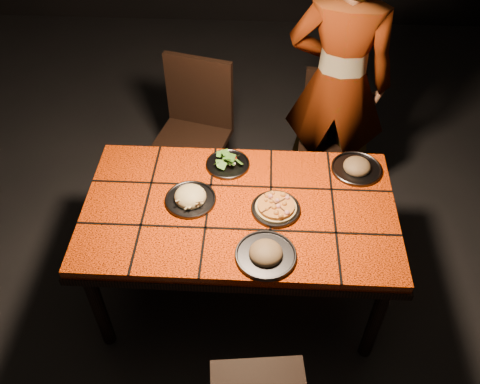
{
  "coord_description": "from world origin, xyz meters",
  "views": [
    {
      "loc": [
        0.09,
        -1.77,
        2.65
      ],
      "look_at": [
        0.0,
        0.04,
        0.82
      ],
      "focal_mm": 38.0,
      "sensor_mm": 36.0,
      "label": 1
    }
  ],
  "objects_px": {
    "dining_table": "(239,217)",
    "plate_pasta": "(190,198)",
    "diner": "(338,84)",
    "chair_far_left": "(195,124)",
    "chair_far_right": "(330,125)",
    "plate_pizza": "(276,208)"
  },
  "relations": [
    {
      "from": "chair_far_left",
      "to": "plate_pizza",
      "type": "height_order",
      "value": "chair_far_left"
    },
    {
      "from": "diner",
      "to": "chair_far_left",
      "type": "bearing_deg",
      "value": 11.12
    },
    {
      "from": "plate_pizza",
      "to": "chair_far_left",
      "type": "bearing_deg",
      "value": 120.0
    },
    {
      "from": "diner",
      "to": "plate_pasta",
      "type": "xyz_separation_m",
      "value": [
        -0.82,
        -0.9,
        -0.12
      ]
    },
    {
      "from": "plate_pizza",
      "to": "chair_far_right",
      "type": "bearing_deg",
      "value": 70.08
    },
    {
      "from": "diner",
      "to": "dining_table",
      "type": "bearing_deg",
      "value": 68.21
    },
    {
      "from": "plate_pasta",
      "to": "chair_far_right",
      "type": "bearing_deg",
      "value": 50.81
    },
    {
      "from": "chair_far_left",
      "to": "plate_pasta",
      "type": "xyz_separation_m",
      "value": [
        0.09,
        -0.87,
        0.2
      ]
    },
    {
      "from": "dining_table",
      "to": "diner",
      "type": "xyz_separation_m",
      "value": [
        0.56,
        0.93,
        0.22
      ]
    },
    {
      "from": "chair_far_left",
      "to": "plate_pizza",
      "type": "distance_m",
      "value": 1.07
    },
    {
      "from": "chair_far_left",
      "to": "chair_far_right",
      "type": "height_order",
      "value": "chair_far_left"
    },
    {
      "from": "dining_table",
      "to": "chair_far_left",
      "type": "bearing_deg",
      "value": 110.82
    },
    {
      "from": "plate_pizza",
      "to": "dining_table",
      "type": "bearing_deg",
      "value": 175.89
    },
    {
      "from": "chair_far_right",
      "to": "plate_pasta",
      "type": "height_order",
      "value": "chair_far_right"
    },
    {
      "from": "chair_far_left",
      "to": "diner",
      "type": "xyz_separation_m",
      "value": [
        0.91,
        0.03,
        0.32
      ]
    },
    {
      "from": "chair_far_left",
      "to": "plate_pasta",
      "type": "bearing_deg",
      "value": -69.73
    },
    {
      "from": "plate_pasta",
      "to": "diner",
      "type": "bearing_deg",
      "value": 47.72
    },
    {
      "from": "dining_table",
      "to": "plate_pasta",
      "type": "distance_m",
      "value": 0.28
    },
    {
      "from": "diner",
      "to": "plate_pizza",
      "type": "relative_size",
      "value": 6.05
    },
    {
      "from": "dining_table",
      "to": "plate_pasta",
      "type": "height_order",
      "value": "plate_pasta"
    },
    {
      "from": "dining_table",
      "to": "chair_far_left",
      "type": "height_order",
      "value": "chair_far_left"
    },
    {
      "from": "dining_table",
      "to": "chair_far_right",
      "type": "xyz_separation_m",
      "value": [
        0.57,
        1.04,
        -0.17
      ]
    }
  ]
}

